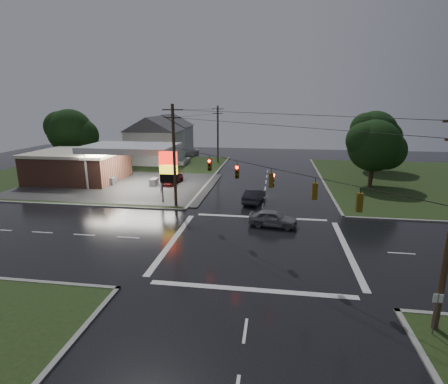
# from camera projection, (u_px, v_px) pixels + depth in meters

# --- Properties ---
(ground) EXTENTS (120.00, 120.00, 0.00)m
(ground) POSITION_uv_depth(u_px,v_px,m) (257.00, 245.00, 28.19)
(ground) COLOR black
(ground) RESTS_ON ground
(grass_nw) EXTENTS (36.00, 36.00, 0.08)m
(grass_nw) POSITION_uv_depth(u_px,v_px,m) (106.00, 172.00, 56.76)
(grass_nw) COLOR black
(grass_nw) RESTS_ON ground
(gas_station) EXTENTS (26.20, 18.00, 5.60)m
(gas_station) POSITION_uv_depth(u_px,v_px,m) (86.00, 164.00, 50.05)
(gas_station) COLOR #2D2D2D
(gas_station) RESTS_ON ground
(pylon_sign) EXTENTS (2.00, 0.35, 6.00)m
(pylon_sign) POSITION_uv_depth(u_px,v_px,m) (169.00, 169.00, 38.72)
(pylon_sign) COLOR #59595E
(pylon_sign) RESTS_ON ground
(utility_pole_nw) EXTENTS (2.20, 0.32, 11.00)m
(utility_pole_nw) POSITION_uv_depth(u_px,v_px,m) (174.00, 155.00, 37.19)
(utility_pole_nw) COLOR #382619
(utility_pole_nw) RESTS_ON ground
(utility_pole_n) EXTENTS (2.20, 0.32, 10.50)m
(utility_pole_n) POSITION_uv_depth(u_px,v_px,m) (218.00, 134.00, 64.54)
(utility_pole_n) COLOR #382619
(utility_pole_n) RESTS_ON ground
(traffic_signals) EXTENTS (26.87, 26.87, 1.47)m
(traffic_signals) POSITION_uv_depth(u_px,v_px,m) (259.00, 166.00, 26.54)
(traffic_signals) COLOR black
(traffic_signals) RESTS_ON ground
(house_near) EXTENTS (11.05, 8.48, 8.60)m
(house_near) POSITION_uv_depth(u_px,v_px,m) (155.00, 139.00, 64.51)
(house_near) COLOR silver
(house_near) RESTS_ON ground
(house_far) EXTENTS (11.05, 8.48, 8.60)m
(house_far) POSITION_uv_depth(u_px,v_px,m) (169.00, 134.00, 76.14)
(house_far) COLOR silver
(house_far) RESTS_ON ground
(tree_nw_behind) EXTENTS (8.93, 7.60, 10.00)m
(tree_nw_behind) POSITION_uv_depth(u_px,v_px,m) (71.00, 132.00, 60.14)
(tree_nw_behind) COLOR black
(tree_nw_behind) RESTS_ON ground
(tree_ne_near) EXTENTS (7.99, 6.80, 8.98)m
(tree_ne_near) POSITION_uv_depth(u_px,v_px,m) (375.00, 146.00, 45.84)
(tree_ne_near) COLOR black
(tree_ne_near) RESTS_ON ground
(tree_ne_far) EXTENTS (8.46, 7.20, 9.80)m
(tree_ne_far) POSITION_uv_depth(u_px,v_px,m) (375.00, 133.00, 56.75)
(tree_ne_far) COLOR black
(tree_ne_far) RESTS_ON ground
(car_north) EXTENTS (2.51, 4.97, 1.56)m
(car_north) POSITION_uv_depth(u_px,v_px,m) (254.00, 196.00, 39.89)
(car_north) COLOR black
(car_north) RESTS_ON ground
(car_crossing) EXTENTS (4.70, 2.44, 1.53)m
(car_crossing) POSITION_uv_depth(u_px,v_px,m) (273.00, 218.00, 32.29)
(car_crossing) COLOR gray
(car_crossing) RESTS_ON ground
(car_pump) EXTENTS (2.55, 5.12, 1.43)m
(car_pump) POSITION_uv_depth(u_px,v_px,m) (172.00, 179.00, 48.69)
(car_pump) COLOR #521213
(car_pump) RESTS_ON ground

